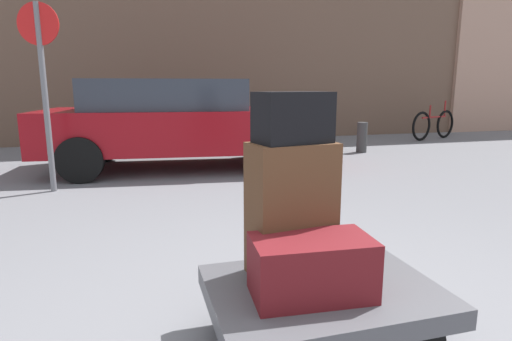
{
  "coord_description": "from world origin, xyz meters",
  "views": [
    {
      "loc": [
        -0.85,
        -1.76,
        1.3
      ],
      "look_at": [
        0.0,
        1.2,
        0.69
      ],
      "focal_mm": 29.45,
      "sensor_mm": 36.0,
      "label": 1
    }
  ],
  "objects_px": {
    "duffel_bag_maroon_center": "(312,267)",
    "bollard_kerb_mid": "(362,137)",
    "suitcase_brown_front_right": "(291,210)",
    "no_parking_sign": "(43,77)",
    "luggage_cart": "(322,299)",
    "parked_car": "(180,121)",
    "bicycle_leaning": "(434,125)",
    "duffel_bag_black_topmost_pile": "(293,118)",
    "bollard_kerb_near": "(293,140)"
  },
  "relations": [
    {
      "from": "suitcase_brown_front_right",
      "to": "no_parking_sign",
      "type": "distance_m",
      "value": 4.24
    },
    {
      "from": "luggage_cart",
      "to": "duffel_bag_black_topmost_pile",
      "type": "bearing_deg",
      "value": 119.22
    },
    {
      "from": "parked_car",
      "to": "bollard_kerb_mid",
      "type": "height_order",
      "value": "parked_car"
    },
    {
      "from": "duffel_bag_black_topmost_pile",
      "to": "parked_car",
      "type": "bearing_deg",
      "value": 79.91
    },
    {
      "from": "luggage_cart",
      "to": "suitcase_brown_front_right",
      "type": "xyz_separation_m",
      "value": [
        -0.1,
        0.18,
        0.42
      ]
    },
    {
      "from": "duffel_bag_black_topmost_pile",
      "to": "parked_car",
      "type": "relative_size",
      "value": 0.08
    },
    {
      "from": "duffel_bag_maroon_center",
      "to": "bollard_kerb_mid",
      "type": "distance_m",
      "value": 6.88
    },
    {
      "from": "suitcase_brown_front_right",
      "to": "bollard_kerb_mid",
      "type": "xyz_separation_m",
      "value": [
        3.63,
        5.58,
        -0.38
      ]
    },
    {
      "from": "duffel_bag_maroon_center",
      "to": "no_parking_sign",
      "type": "distance_m",
      "value": 4.51
    },
    {
      "from": "suitcase_brown_front_right",
      "to": "duffel_bag_maroon_center",
      "type": "height_order",
      "value": "suitcase_brown_front_right"
    },
    {
      "from": "bollard_kerb_mid",
      "to": "no_parking_sign",
      "type": "xyz_separation_m",
      "value": [
        -5.43,
        -1.81,
        1.12
      ]
    },
    {
      "from": "bollard_kerb_mid",
      "to": "bollard_kerb_near",
      "type": "bearing_deg",
      "value": 180.0
    },
    {
      "from": "luggage_cart",
      "to": "no_parking_sign",
      "type": "xyz_separation_m",
      "value": [
        -1.9,
        3.95,
        1.15
      ]
    },
    {
      "from": "parked_car",
      "to": "bicycle_leaning",
      "type": "distance_m",
      "value": 6.9
    },
    {
      "from": "duffel_bag_black_topmost_pile",
      "to": "bollard_kerb_near",
      "type": "xyz_separation_m",
      "value": [
        2.14,
        5.58,
        -0.85
      ]
    },
    {
      "from": "parked_car",
      "to": "no_parking_sign",
      "type": "height_order",
      "value": "no_parking_sign"
    },
    {
      "from": "duffel_bag_black_topmost_pile",
      "to": "bicycle_leaning",
      "type": "height_order",
      "value": "duffel_bag_black_topmost_pile"
    },
    {
      "from": "bollard_kerb_near",
      "to": "parked_car",
      "type": "bearing_deg",
      "value": -162.69
    },
    {
      "from": "bicycle_leaning",
      "to": "bollard_kerb_near",
      "type": "distance_m",
      "value": 4.58
    },
    {
      "from": "duffel_bag_black_topmost_pile",
      "to": "luggage_cart",
      "type": "bearing_deg",
      "value": -71.63
    },
    {
      "from": "duffel_bag_black_topmost_pile",
      "to": "no_parking_sign",
      "type": "distance_m",
      "value": 4.18
    },
    {
      "from": "suitcase_brown_front_right",
      "to": "bicycle_leaning",
      "type": "xyz_separation_m",
      "value": [
        6.49,
        7.02,
        -0.31
      ]
    },
    {
      "from": "bollard_kerb_near",
      "to": "no_parking_sign",
      "type": "distance_m",
      "value": 4.48
    },
    {
      "from": "suitcase_brown_front_right",
      "to": "parked_car",
      "type": "height_order",
      "value": "parked_car"
    },
    {
      "from": "suitcase_brown_front_right",
      "to": "no_parking_sign",
      "type": "height_order",
      "value": "no_parking_sign"
    },
    {
      "from": "luggage_cart",
      "to": "bollard_kerb_mid",
      "type": "height_order",
      "value": "bollard_kerb_mid"
    },
    {
      "from": "duffel_bag_maroon_center",
      "to": "duffel_bag_black_topmost_pile",
      "type": "height_order",
      "value": "duffel_bag_black_topmost_pile"
    },
    {
      "from": "duffel_bag_maroon_center",
      "to": "bollard_kerb_near",
      "type": "relative_size",
      "value": 0.92
    },
    {
      "from": "luggage_cart",
      "to": "bicycle_leaning",
      "type": "xyz_separation_m",
      "value": [
        6.39,
        7.2,
        0.1
      ]
    },
    {
      "from": "luggage_cart",
      "to": "no_parking_sign",
      "type": "height_order",
      "value": "no_parking_sign"
    },
    {
      "from": "bicycle_leaning",
      "to": "no_parking_sign",
      "type": "relative_size",
      "value": 0.73
    },
    {
      "from": "duffel_bag_maroon_center",
      "to": "no_parking_sign",
      "type": "height_order",
      "value": "no_parking_sign"
    },
    {
      "from": "duffel_bag_maroon_center",
      "to": "bollard_kerb_mid",
      "type": "height_order",
      "value": "duffel_bag_maroon_center"
    },
    {
      "from": "bicycle_leaning",
      "to": "luggage_cart",
      "type": "bearing_deg",
      "value": -131.57
    },
    {
      "from": "bicycle_leaning",
      "to": "no_parking_sign",
      "type": "xyz_separation_m",
      "value": [
        -8.28,
        -3.25,
        1.05
      ]
    },
    {
      "from": "bicycle_leaning",
      "to": "bollard_kerb_near",
      "type": "height_order",
      "value": "bicycle_leaning"
    },
    {
      "from": "luggage_cart",
      "to": "duffel_bag_maroon_center",
      "type": "xyz_separation_m",
      "value": [
        -0.1,
        -0.08,
        0.21
      ]
    },
    {
      "from": "bicycle_leaning",
      "to": "duffel_bag_black_topmost_pile",
      "type": "bearing_deg",
      "value": -132.75
    },
    {
      "from": "suitcase_brown_front_right",
      "to": "duffel_bag_maroon_center",
      "type": "bearing_deg",
      "value": -95.38
    },
    {
      "from": "suitcase_brown_front_right",
      "to": "duffel_bag_black_topmost_pile",
      "type": "relative_size",
      "value": 1.9
    },
    {
      "from": "bollard_kerb_near",
      "to": "no_parking_sign",
      "type": "bearing_deg",
      "value": -155.25
    },
    {
      "from": "duffel_bag_maroon_center",
      "to": "parked_car",
      "type": "bearing_deg",
      "value": 95.11
    },
    {
      "from": "no_parking_sign",
      "to": "luggage_cart",
      "type": "bearing_deg",
      "value": -64.33
    },
    {
      "from": "luggage_cart",
      "to": "bollard_kerb_near",
      "type": "xyz_separation_m",
      "value": [
        2.04,
        5.76,
        0.04
      ]
    },
    {
      "from": "suitcase_brown_front_right",
      "to": "bicycle_leaning",
      "type": "relative_size",
      "value": 0.41
    },
    {
      "from": "parked_car",
      "to": "bicycle_leaning",
      "type": "bearing_deg",
      "value": 17.99
    },
    {
      "from": "suitcase_brown_front_right",
      "to": "no_parking_sign",
      "type": "bearing_deg",
      "value": 108.78
    },
    {
      "from": "duffel_bag_maroon_center",
      "to": "duffel_bag_black_topmost_pile",
      "type": "xyz_separation_m",
      "value": [
        -0.01,
        0.26,
        0.68
      ]
    },
    {
      "from": "parked_car",
      "to": "bicycle_leaning",
      "type": "xyz_separation_m",
      "value": [
        6.55,
        2.13,
        -0.39
      ]
    },
    {
      "from": "duffel_bag_black_topmost_pile",
      "to": "suitcase_brown_front_right",
      "type": "bearing_deg",
      "value": -10.85
    }
  ]
}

